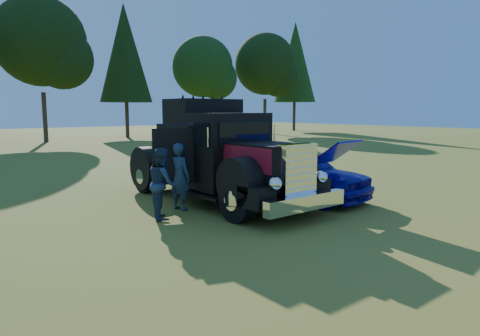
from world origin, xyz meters
The scene contains 5 objects.
ground centered at (0.00, 0.00, 0.00)m, with size 120.00×120.00×0.00m, color #415A1A.
diamond_t_truck centered at (1.34, 1.53, 1.28)m, with size 3.32×7.16×3.00m.
hotrod_coupe centered at (3.47, 0.55, 0.79)m, with size 2.53×4.86×1.89m.
spectator_near centered at (-0.09, 1.43, 0.91)m, with size 0.66×0.43×1.81m, color #21244E.
spectator_far centered at (-0.88, 0.91, 0.88)m, with size 0.86×0.67×1.77m, color #1F2C48.
Camera 1 is at (-5.93, -8.37, 2.68)m, focal length 32.00 mm.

